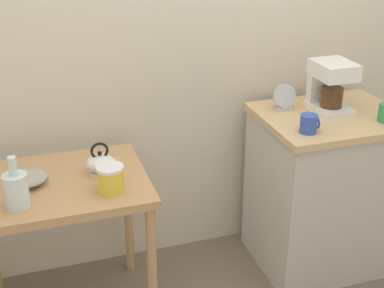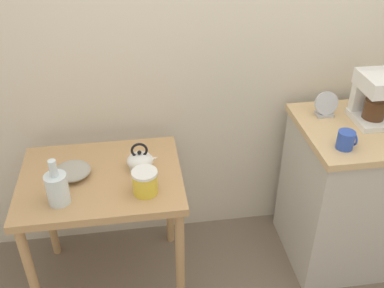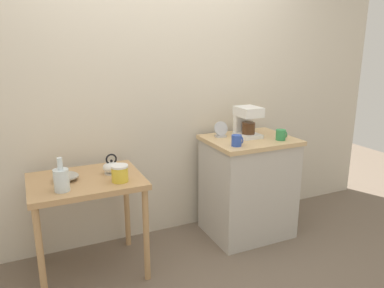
# 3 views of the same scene
# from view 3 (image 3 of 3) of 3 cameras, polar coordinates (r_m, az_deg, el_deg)

# --- Properties ---
(ground_plane) EXTENTS (8.00, 8.00, 0.00)m
(ground_plane) POSITION_cam_3_polar(r_m,az_deg,el_deg) (3.19, -1.77, -16.20)
(ground_plane) COLOR #6B5B4C
(back_wall) EXTENTS (4.40, 0.10, 2.80)m
(back_wall) POSITION_cam_3_polar(r_m,az_deg,el_deg) (3.21, -3.69, 10.51)
(back_wall) COLOR beige
(back_wall) RESTS_ON ground_plane
(wooden_table) EXTENTS (0.78, 0.60, 0.74)m
(wooden_table) POSITION_cam_3_polar(r_m,az_deg,el_deg) (2.77, -15.80, -7.12)
(wooden_table) COLOR tan
(wooden_table) RESTS_ON ground_plane
(kitchen_counter) EXTENTS (0.73, 0.59, 0.88)m
(kitchen_counter) POSITION_cam_3_polar(r_m,az_deg,el_deg) (3.34, 8.52, -6.39)
(kitchen_counter) COLOR #BCB7AD
(kitchen_counter) RESTS_ON ground_plane
(bowl_stoneware) EXTENTS (0.17, 0.17, 0.06)m
(bowl_stoneware) POSITION_cam_3_polar(r_m,az_deg,el_deg) (2.72, -18.73, -4.72)
(bowl_stoneware) COLOR #9E998C
(bowl_stoneware) RESTS_ON wooden_table
(teakettle) EXTENTS (0.16, 0.13, 0.15)m
(teakettle) POSITION_cam_3_polar(r_m,az_deg,el_deg) (2.78, -12.14, -3.47)
(teakettle) COLOR white
(teakettle) RESTS_ON wooden_table
(glass_carafe_vase) EXTENTS (0.10, 0.10, 0.22)m
(glass_carafe_vase) POSITION_cam_3_polar(r_m,az_deg,el_deg) (2.53, -19.34, -5.11)
(glass_carafe_vase) COLOR silver
(glass_carafe_vase) RESTS_ON wooden_table
(canister_enamel) EXTENTS (0.12, 0.12, 0.12)m
(canister_enamel) POSITION_cam_3_polar(r_m,az_deg,el_deg) (2.61, -10.98, -4.42)
(canister_enamel) COLOR gold
(canister_enamel) RESTS_ON wooden_table
(coffee_maker) EXTENTS (0.18, 0.22, 0.26)m
(coffee_maker) POSITION_cam_3_polar(r_m,az_deg,el_deg) (3.23, 8.37, 3.61)
(coffee_maker) COLOR white
(coffee_maker) RESTS_ON kitchen_counter
(mug_blue) EXTENTS (0.09, 0.08, 0.09)m
(mug_blue) POSITION_cam_3_polar(r_m,az_deg,el_deg) (2.93, 6.86, 0.53)
(mug_blue) COLOR #2D4CAD
(mug_blue) RESTS_ON kitchen_counter
(mug_tall_green) EXTENTS (0.09, 0.08, 0.09)m
(mug_tall_green) POSITION_cam_3_polar(r_m,az_deg,el_deg) (3.18, 13.45, 1.37)
(mug_tall_green) COLOR #338C4C
(mug_tall_green) RESTS_ON kitchen_counter
(table_clock) EXTENTS (0.12, 0.06, 0.13)m
(table_clock) POSITION_cam_3_polar(r_m,az_deg,el_deg) (3.20, 4.43, 2.11)
(table_clock) COLOR #B2B5BA
(table_clock) RESTS_ON kitchen_counter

